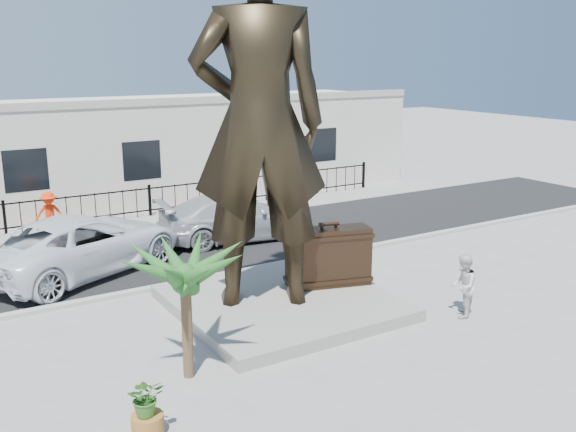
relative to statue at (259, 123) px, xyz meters
name	(u,v)px	position (x,y,z in m)	size (l,w,h in m)	color
ground	(331,324)	(1.04, -1.63, -4.81)	(100.00, 100.00, 0.00)	#9E9991
street	(198,244)	(1.04, 6.37, -4.81)	(40.00, 7.00, 0.01)	black
curb	(245,271)	(1.04, 2.87, -4.75)	(40.00, 0.25, 0.12)	#A5A399
far_sidewalk	(157,220)	(1.04, 10.37, -4.80)	(40.00, 2.50, 0.02)	#9E9991
plinth	(282,303)	(0.54, -0.13, -4.66)	(5.20, 5.20, 0.30)	gray
fence	(150,202)	(1.04, 11.17, -4.21)	(22.00, 0.10, 1.20)	black
building	(116,150)	(1.04, 15.37, -2.61)	(28.00, 7.00, 4.40)	silver
statue	(259,123)	(0.00, 0.00, 0.00)	(3.29, 2.16, 9.02)	black
suitcase	(328,257)	(2.12, 0.03, -3.72)	(2.26, 0.72, 1.59)	black
tourist	(463,286)	(4.13, -2.95, -4.00)	(0.78, 0.61, 1.61)	silver
car_white	(82,244)	(-3.09, 5.44, -3.91)	(2.94, 6.38, 1.77)	white
car_silver	(237,217)	(2.50, 6.22, -3.99)	(2.28, 5.60, 1.62)	#B3B6B8
worker	(50,214)	(-3.07, 10.16, -3.98)	(1.05, 0.60, 1.62)	#FF330D
palm_tree	(189,376)	(-2.95, -2.27, -4.81)	(1.80, 1.80, 3.20)	#225820
planter	(148,425)	(-4.39, -3.88, -4.61)	(0.56, 0.56, 0.40)	#996128
shrub	(146,397)	(-4.39, -3.88, -4.07)	(0.62, 0.54, 0.69)	#316520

